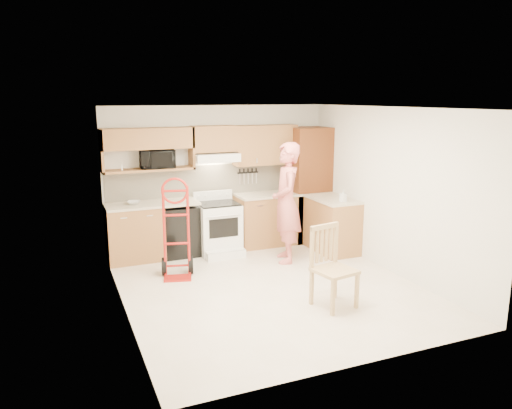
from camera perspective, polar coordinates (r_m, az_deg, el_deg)
floor at (r=7.12m, az=1.56°, el=-9.57°), size 4.00×4.50×0.02m
ceiling at (r=6.61m, az=1.69°, el=11.16°), size 4.00×4.50×0.02m
wall_back at (r=8.83m, az=-4.38°, el=3.21°), size 4.00×0.02×2.50m
wall_front at (r=4.84m, az=12.63°, el=-4.73°), size 4.00×0.02×2.50m
wall_left at (r=6.23m, az=-15.52°, el=-1.08°), size 0.02×4.50×2.50m
wall_right at (r=7.78m, az=15.28°, el=1.56°), size 0.02×4.50×2.50m
backsplash at (r=8.81m, az=-4.32°, el=2.87°), size 3.92×0.03×0.55m
lower_cab_left at (r=8.35m, az=-13.78°, el=-3.26°), size 0.90×0.60×0.90m
dishwasher at (r=8.50m, az=-8.77°, el=-2.95°), size 0.60×0.60×0.85m
lower_cab_right at (r=9.00m, az=1.35°, el=-1.78°), size 1.14×0.60×0.90m
countertop_left at (r=8.29m, az=-11.90°, el=0.06°), size 1.50×0.63×0.04m
countertop_right at (r=8.89m, az=1.37°, el=1.15°), size 1.14×0.63×0.04m
cab_return_right at (r=8.70m, az=8.75°, el=-2.42°), size 0.60×1.00×0.90m
countertop_return at (r=8.60m, az=8.85°, el=0.61°), size 0.63×1.00×0.04m
pantry_tall at (r=9.23m, az=6.04°, el=2.32°), size 0.70×0.60×2.10m
upper_cab_left at (r=8.27m, az=-12.40°, el=7.44°), size 1.50×0.33×0.34m
upper_shelf_mw at (r=8.32m, az=-12.24°, el=3.94°), size 1.50×0.33×0.04m
upper_cab_center at (r=8.54m, az=-4.86°, el=7.56°), size 0.76×0.33×0.44m
upper_cab_right at (r=8.89m, az=1.04°, el=6.88°), size 1.14×0.33×0.70m
range_hood at (r=8.51m, az=-4.69°, el=5.45°), size 0.76×0.46×0.14m
knife_strip at (r=8.96m, az=-0.92°, el=3.32°), size 0.40×0.05×0.29m
microwave at (r=8.33m, az=-11.34°, el=5.19°), size 0.57×0.40×0.31m
range at (r=8.46m, az=-4.26°, el=-2.26°), size 0.70×0.92×1.04m
person at (r=7.96m, az=3.53°, el=0.19°), size 0.65×0.81×1.94m
hand_truck at (r=7.39m, az=-9.17°, el=-3.27°), size 0.64×0.61×1.36m
dining_chair at (r=6.40m, az=9.06°, el=-7.19°), size 0.56×0.59×1.05m
soap_bottle at (r=8.31m, az=10.01°, el=1.00°), size 0.11×0.11×0.20m
bowl at (r=8.24m, az=-13.88°, el=0.21°), size 0.25×0.25×0.05m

